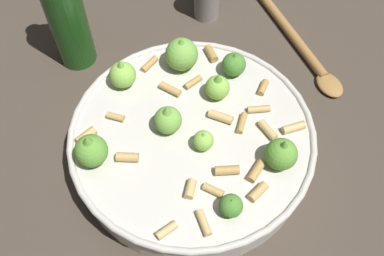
% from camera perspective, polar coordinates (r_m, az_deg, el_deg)
% --- Properties ---
extents(ground_plane, '(2.40, 2.40, 0.00)m').
position_cam_1_polar(ground_plane, '(0.62, 0.00, -3.16)').
color(ground_plane, '#42382D').
extents(cooking_pan, '(0.33, 0.33, 0.11)m').
position_cam_1_polar(cooking_pan, '(0.59, -0.06, -1.34)').
color(cooking_pan, beige).
rests_on(cooking_pan, ground).
extents(olive_oil_bottle, '(0.06, 0.06, 0.23)m').
position_cam_1_polar(olive_oil_bottle, '(0.69, -16.25, 14.25)').
color(olive_oil_bottle, '#1E4C19').
rests_on(olive_oil_bottle, ground).
extents(wooden_spoon, '(0.17, 0.22, 0.02)m').
position_cam_1_polar(wooden_spoon, '(0.76, 14.13, 10.24)').
color(wooden_spoon, '#9E703D').
rests_on(wooden_spoon, ground).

